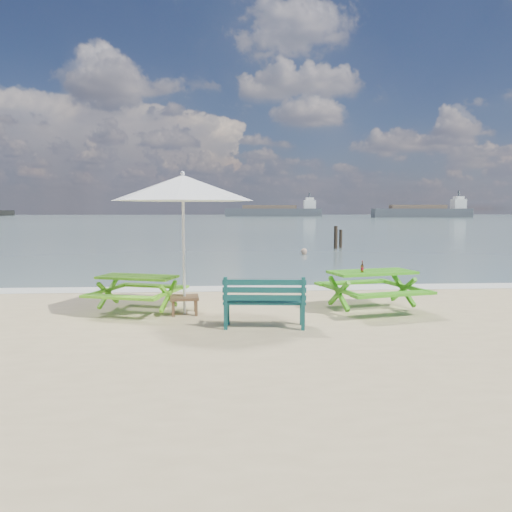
{
  "coord_description": "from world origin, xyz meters",
  "views": [
    {
      "loc": [
        -0.48,
        -8.16,
        2.06
      ],
      "look_at": [
        0.25,
        3.0,
        1.0
      ],
      "focal_mm": 35.0,
      "sensor_mm": 36.0,
      "label": 1
    }
  ],
  "objects": [
    {
      "name": "cargo_ships",
      "position": [
        68.07,
        117.75,
        1.18
      ],
      "size": [
        127.2,
        23.36,
        4.4
      ],
      "color": "#3B3F45",
      "rests_on": "ground"
    },
    {
      "name": "swimmer",
      "position": [
        3.12,
        14.14,
        -0.53
      ],
      "size": [
        0.67,
        0.53,
        1.6
      ],
      "color": "tan",
      "rests_on": "ground"
    },
    {
      "name": "picnic_table_left",
      "position": [
        -2.2,
        1.83,
        0.35
      ],
      "size": [
        1.98,
        2.09,
        0.73
      ],
      "color": "#5AB31B",
      "rests_on": "ground"
    },
    {
      "name": "patio_umbrella",
      "position": [
        -1.25,
        1.55,
        2.46
      ],
      "size": [
        2.98,
        2.98,
        2.71
      ],
      "color": "silver",
      "rests_on": "ground"
    },
    {
      "name": "side_table",
      "position": [
        -1.25,
        1.55,
        0.19
      ],
      "size": [
        0.6,
        0.6,
        0.36
      ],
      "color": "brown",
      "rests_on": "ground"
    },
    {
      "name": "park_bench",
      "position": [
        0.22,
        0.36,
        0.27
      ],
      "size": [
        1.46,
        0.61,
        0.87
      ],
      "color": "#0F3F3D",
      "rests_on": "ground"
    },
    {
      "name": "picnic_table_right",
      "position": [
        2.51,
        1.64,
        0.39
      ],
      "size": [
        2.1,
        2.24,
        0.81
      ],
      "color": "#3B9A17",
      "rests_on": "ground"
    },
    {
      "name": "sea",
      "position": [
        0.0,
        85.0,
        0.0
      ],
      "size": [
        300.0,
        300.0,
        0.0
      ],
      "primitive_type": "plane",
      "color": "slate",
      "rests_on": "ground"
    },
    {
      "name": "foam_strip",
      "position": [
        0.0,
        4.6,
        0.01
      ],
      "size": [
        22.0,
        0.9,
        0.01
      ],
      "primitive_type": "cube",
      "color": "silver",
      "rests_on": "ground"
    },
    {
      "name": "mooring_pilings",
      "position": [
        5.46,
        17.46,
        0.44
      ],
      "size": [
        0.58,
        0.78,
        1.37
      ],
      "color": "black",
      "rests_on": "ground"
    },
    {
      "name": "beer_bottle",
      "position": [
        2.25,
        1.46,
        0.89
      ],
      "size": [
        0.06,
        0.06,
        0.23
      ],
      "color": "brown",
      "rests_on": "picnic_table_right"
    }
  ]
}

